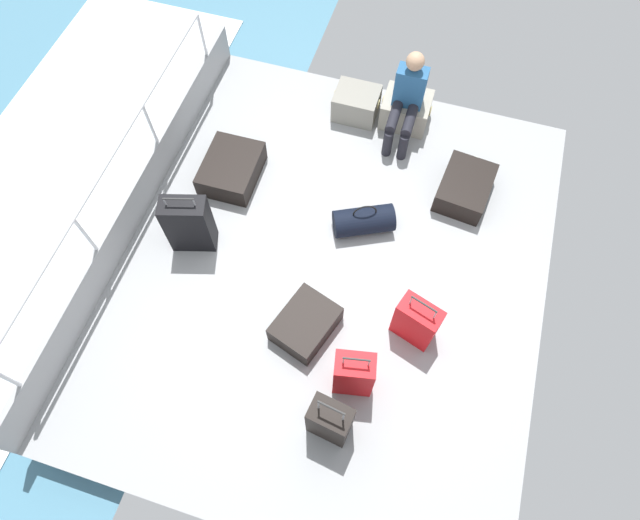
# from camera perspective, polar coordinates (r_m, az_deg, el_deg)

# --- Properties ---
(ground_plane) EXTENTS (4.40, 5.20, 0.06)m
(ground_plane) POSITION_cam_1_polar(r_m,az_deg,el_deg) (5.62, 1.09, -0.87)
(ground_plane) COLOR #939699
(gunwale_port) EXTENTS (0.06, 5.20, 0.45)m
(gunwale_port) POSITION_cam_1_polar(r_m,az_deg,el_deg) (6.05, -19.10, 5.65)
(gunwale_port) COLOR #939699
(gunwale_port) RESTS_ON ground_plane
(railing_port) EXTENTS (0.04, 4.20, 1.02)m
(railing_port) POSITION_cam_1_polar(r_m,az_deg,el_deg) (5.62, -20.77, 8.70)
(railing_port) COLOR silver
(railing_port) RESTS_ON ground_plane
(sea_wake) EXTENTS (12.00, 12.00, 0.01)m
(sea_wake) POSITION_cam_1_polar(r_m,az_deg,el_deg) (7.23, -27.61, 5.63)
(sea_wake) COLOR teal
(sea_wake) RESTS_ON ground_plane
(cargo_crate_0) EXTENTS (0.55, 0.43, 0.34)m
(cargo_crate_0) POSITION_cam_1_polar(r_m,az_deg,el_deg) (6.69, 3.90, 16.32)
(cargo_crate_0) COLOR gray
(cargo_crate_0) RESTS_ON ground_plane
(cargo_crate_1) EXTENTS (0.59, 0.47, 0.36)m
(cargo_crate_1) POSITION_cam_1_polar(r_m,az_deg,el_deg) (6.67, 9.15, 15.53)
(cargo_crate_1) COLOR #9E9989
(cargo_crate_1) RESTS_ON ground_plane
(passenger_seated) EXTENTS (0.34, 0.66, 1.06)m
(passenger_seated) POSITION_cam_1_polar(r_m,az_deg,el_deg) (6.29, 9.27, 16.67)
(passenger_seated) COLOR #26598C
(passenger_seated) RESTS_ON ground_plane
(suitcase_0) EXTENTS (0.39, 0.28, 0.85)m
(suitcase_0) POSITION_cam_1_polar(r_m,az_deg,el_deg) (4.78, 1.08, -16.76)
(suitcase_0) COLOR black
(suitcase_0) RESTS_ON ground_plane
(suitcase_1) EXTENTS (0.39, 0.29, 0.77)m
(suitcase_1) POSITION_cam_1_polar(r_m,az_deg,el_deg) (4.87, 3.60, -12.02)
(suitcase_1) COLOR red
(suitcase_1) RESTS_ON ground_plane
(suitcase_2) EXTENTS (0.65, 0.73, 0.25)m
(suitcase_2) POSITION_cam_1_polar(r_m,az_deg,el_deg) (5.21, -1.56, -6.84)
(suitcase_2) COLOR black
(suitcase_2) RESTS_ON ground_plane
(suitcase_3) EXTENTS (0.60, 0.75, 0.27)m
(suitcase_3) POSITION_cam_1_polar(r_m,az_deg,el_deg) (6.15, 15.19, 7.45)
(suitcase_3) COLOR black
(suitcase_3) RESTS_ON ground_plane
(suitcase_4) EXTENTS (0.46, 0.34, 0.73)m
(suitcase_4) POSITION_cam_1_polar(r_m,az_deg,el_deg) (5.12, 10.25, -6.49)
(suitcase_4) COLOR red
(suitcase_4) RESTS_ON ground_plane
(suitcase_5) EXTENTS (0.60, 0.75, 0.27)m
(suitcase_5) POSITION_cam_1_polar(r_m,az_deg,el_deg) (6.18, -9.42, 9.57)
(suitcase_5) COLOR black
(suitcase_5) RESTS_ON ground_plane
(suitcase_6) EXTENTS (0.51, 0.36, 0.83)m
(suitcase_6) POSITION_cam_1_polar(r_m,az_deg,el_deg) (5.59, -13.81, 3.74)
(suitcase_6) COLOR black
(suitcase_6) RESTS_ON ground_plane
(duffel_bag) EXTENTS (0.70, 0.54, 0.43)m
(duffel_bag) POSITION_cam_1_polar(r_m,az_deg,el_deg) (5.71, 4.68, 4.20)
(duffel_bag) COLOR black
(duffel_bag) RESTS_ON ground_plane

